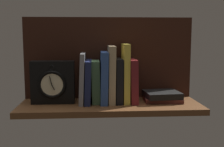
{
  "coord_description": "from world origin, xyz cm",
  "views": [
    {
      "loc": [
        -7.22,
        -120.27,
        28.96
      ],
      "look_at": [
        0.98,
        3.36,
        12.81
      ],
      "focal_mm": 45.32,
      "sensor_mm": 36.0,
      "label": 1
    }
  ],
  "objects_px": {
    "book_green_romantic": "(96,82)",
    "book_tan_shortstories": "(111,74)",
    "book_gray_chess": "(82,78)",
    "book_blue_modern": "(104,77)",
    "book_black_skeptic": "(119,80)",
    "framed_clock": "(53,82)",
    "book_yellow_seinlanguage": "(125,73)",
    "book_stack_side": "(162,96)",
    "book_navy_bierce": "(88,82)",
    "book_maroon_dawkins": "(132,81)"
  },
  "relations": [
    {
      "from": "book_gray_chess",
      "to": "book_stack_side",
      "type": "distance_m",
      "value": 0.37
    },
    {
      "from": "book_black_skeptic",
      "to": "framed_clock",
      "type": "xyz_separation_m",
      "value": [
        -0.29,
        -0.01,
        -0.0
      ]
    },
    {
      "from": "framed_clock",
      "to": "book_green_romantic",
      "type": "bearing_deg",
      "value": 2.61
    },
    {
      "from": "book_green_romantic",
      "to": "book_blue_modern",
      "type": "distance_m",
      "value": 0.04
    },
    {
      "from": "book_green_romantic",
      "to": "book_stack_side",
      "type": "xyz_separation_m",
      "value": [
        0.3,
        -0.0,
        -0.07
      ]
    },
    {
      "from": "book_tan_shortstories",
      "to": "book_yellow_seinlanguage",
      "type": "height_order",
      "value": "book_yellow_seinlanguage"
    },
    {
      "from": "book_maroon_dawkins",
      "to": "book_stack_side",
      "type": "xyz_separation_m",
      "value": [
        0.14,
        -0.0,
        -0.07
      ]
    },
    {
      "from": "book_maroon_dawkins",
      "to": "book_navy_bierce",
      "type": "bearing_deg",
      "value": 180.0
    },
    {
      "from": "book_yellow_seinlanguage",
      "to": "book_stack_side",
      "type": "bearing_deg",
      "value": -0.96
    },
    {
      "from": "book_gray_chess",
      "to": "book_navy_bierce",
      "type": "bearing_deg",
      "value": 0.0
    },
    {
      "from": "book_gray_chess",
      "to": "book_yellow_seinlanguage",
      "type": "xyz_separation_m",
      "value": [
        0.19,
        0.0,
        0.02
      ]
    },
    {
      "from": "book_green_romantic",
      "to": "book_tan_shortstories",
      "type": "distance_m",
      "value": 0.08
    },
    {
      "from": "book_green_romantic",
      "to": "book_black_skeptic",
      "type": "xyz_separation_m",
      "value": [
        0.1,
        0.0,
        0.0
      ]
    },
    {
      "from": "book_black_skeptic",
      "to": "book_maroon_dawkins",
      "type": "bearing_deg",
      "value": 0.0
    },
    {
      "from": "book_blue_modern",
      "to": "book_black_skeptic",
      "type": "xyz_separation_m",
      "value": [
        0.06,
        0.0,
        -0.01
      ]
    },
    {
      "from": "book_black_skeptic",
      "to": "book_yellow_seinlanguage",
      "type": "distance_m",
      "value": 0.04
    },
    {
      "from": "book_maroon_dawkins",
      "to": "book_tan_shortstories",
      "type": "bearing_deg",
      "value": 180.0
    },
    {
      "from": "book_yellow_seinlanguage",
      "to": "book_stack_side",
      "type": "height_order",
      "value": "book_yellow_seinlanguage"
    },
    {
      "from": "book_gray_chess",
      "to": "book_black_skeptic",
      "type": "height_order",
      "value": "book_gray_chess"
    },
    {
      "from": "book_yellow_seinlanguage",
      "to": "framed_clock",
      "type": "height_order",
      "value": "book_yellow_seinlanguage"
    },
    {
      "from": "book_stack_side",
      "to": "framed_clock",
      "type": "bearing_deg",
      "value": -179.33
    },
    {
      "from": "book_blue_modern",
      "to": "book_navy_bierce",
      "type": "bearing_deg",
      "value": 180.0
    },
    {
      "from": "book_green_romantic",
      "to": "book_black_skeptic",
      "type": "relative_size",
      "value": 0.95
    },
    {
      "from": "book_yellow_seinlanguage",
      "to": "book_maroon_dawkins",
      "type": "xyz_separation_m",
      "value": [
        0.03,
        0.0,
        -0.03
      ]
    },
    {
      "from": "book_navy_bierce",
      "to": "book_maroon_dawkins",
      "type": "height_order",
      "value": "book_maroon_dawkins"
    },
    {
      "from": "book_navy_bierce",
      "to": "book_black_skeptic",
      "type": "height_order",
      "value": "book_black_skeptic"
    },
    {
      "from": "book_green_romantic",
      "to": "book_maroon_dawkins",
      "type": "bearing_deg",
      "value": 0.0
    },
    {
      "from": "book_gray_chess",
      "to": "book_tan_shortstories",
      "type": "height_order",
      "value": "book_tan_shortstories"
    },
    {
      "from": "book_blue_modern",
      "to": "framed_clock",
      "type": "xyz_separation_m",
      "value": [
        -0.22,
        -0.01,
        -0.02
      ]
    },
    {
      "from": "book_navy_bierce",
      "to": "book_tan_shortstories",
      "type": "bearing_deg",
      "value": 0.0
    },
    {
      "from": "book_gray_chess",
      "to": "book_navy_bierce",
      "type": "relative_size",
      "value": 1.17
    },
    {
      "from": "book_gray_chess",
      "to": "book_blue_modern",
      "type": "distance_m",
      "value": 0.1
    },
    {
      "from": "book_green_romantic",
      "to": "framed_clock",
      "type": "relative_size",
      "value": 0.99
    },
    {
      "from": "book_gray_chess",
      "to": "framed_clock",
      "type": "height_order",
      "value": "book_gray_chess"
    },
    {
      "from": "book_green_romantic",
      "to": "framed_clock",
      "type": "bearing_deg",
      "value": -177.39
    },
    {
      "from": "book_navy_bierce",
      "to": "book_blue_modern",
      "type": "distance_m",
      "value": 0.07
    },
    {
      "from": "book_green_romantic",
      "to": "book_blue_modern",
      "type": "relative_size",
      "value": 0.83
    },
    {
      "from": "book_black_skeptic",
      "to": "book_stack_side",
      "type": "xyz_separation_m",
      "value": [
        0.2,
        -0.0,
        -0.07
      ]
    },
    {
      "from": "book_tan_shortstories",
      "to": "book_navy_bierce",
      "type": "bearing_deg",
      "value": 180.0
    },
    {
      "from": "book_blue_modern",
      "to": "book_maroon_dawkins",
      "type": "xyz_separation_m",
      "value": [
        0.13,
        0.0,
        -0.02
      ]
    },
    {
      "from": "book_black_skeptic",
      "to": "framed_clock",
      "type": "height_order",
      "value": "book_black_skeptic"
    },
    {
      "from": "book_green_romantic",
      "to": "book_tan_shortstories",
      "type": "relative_size",
      "value": 0.74
    },
    {
      "from": "book_maroon_dawkins",
      "to": "framed_clock",
      "type": "height_order",
      "value": "book_maroon_dawkins"
    },
    {
      "from": "book_stack_side",
      "to": "book_green_romantic",
      "type": "bearing_deg",
      "value": 179.46
    },
    {
      "from": "book_navy_bierce",
      "to": "book_stack_side",
      "type": "bearing_deg",
      "value": -0.48
    },
    {
      "from": "book_navy_bierce",
      "to": "framed_clock",
      "type": "xyz_separation_m",
      "value": [
        -0.15,
        -0.01,
        -0.0
      ]
    },
    {
      "from": "book_stack_side",
      "to": "book_maroon_dawkins",
      "type": "bearing_deg",
      "value": 178.81
    },
    {
      "from": "book_green_romantic",
      "to": "book_navy_bierce",
      "type": "bearing_deg",
      "value": 180.0
    },
    {
      "from": "book_navy_bierce",
      "to": "book_green_romantic",
      "type": "bearing_deg",
      "value": 0.0
    },
    {
      "from": "book_navy_bierce",
      "to": "framed_clock",
      "type": "height_order",
      "value": "same"
    }
  ]
}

